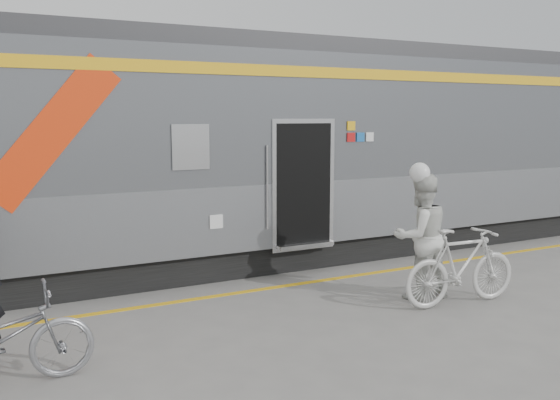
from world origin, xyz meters
TOP-DOWN VIEW (x-y plane):
  - ground at (0.00, 0.00)m, footprint 90.00×90.00m
  - train at (-0.83, 4.19)m, footprint 24.00×3.17m
  - safety_strip at (0.00, 2.15)m, footprint 24.00×0.12m
  - woman at (2.26, 0.71)m, footprint 0.97×0.78m
  - bicycle_right at (2.56, 0.16)m, footprint 1.93×0.69m
  - helmet_woman at (2.26, 0.71)m, footprint 0.30×0.30m

SIDE VIEW (x-z plane):
  - ground at x=0.00m, z-range 0.00..0.00m
  - safety_strip at x=0.00m, z-range 0.00..0.01m
  - bicycle_right at x=2.56m, z-range 0.00..1.14m
  - woman at x=2.26m, z-range 0.00..1.88m
  - helmet_woman at x=2.26m, z-range 1.88..2.18m
  - train at x=-0.83m, z-range 0.00..4.10m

